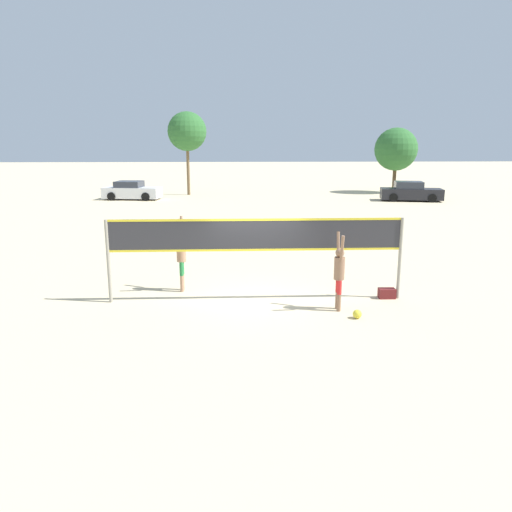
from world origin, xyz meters
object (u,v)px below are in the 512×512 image
player_spiker (339,270)px  volleyball (357,314)px  gear_bag (387,293)px  volleyball_net (256,240)px  player_blocker (181,252)px  parked_car_near (411,192)px  tree_left_cluster (187,132)px  parked_car_mid (132,191)px  tree_right_cluster (396,149)px

player_spiker → volleyball: (0.36, -0.69, -0.98)m
player_spiker → gear_bag: (1.62, 0.97, -0.96)m
volleyball_net → player_blocker: 2.48m
volleyball → parked_car_near: 27.67m
volleyball → tree_left_cluster: 32.05m
player_blocker → volleyball: size_ratio=9.78×
gear_bag → tree_left_cluster: size_ratio=0.07×
volleyball_net → volleyball: 3.42m
parked_car_mid → parked_car_near: bearing=2.9°
player_spiker → tree_right_cluster: tree_right_cluster is taller
volleyball → parked_car_mid: 29.70m
player_spiker → volleyball_net: bearing=66.3°
volleyball_net → parked_car_mid: 27.32m
gear_bag → volleyball: bearing=-127.5°
parked_car_mid → player_spiker: bearing=-60.3°
player_blocker → parked_car_near: bearing=146.7°
volleyball_net → tree_left_cluster: 29.77m
gear_bag → tree_right_cluster: 31.89m
tree_right_cluster → player_spiker: bearing=-110.1°
volleyball_net → parked_car_mid: bearing=108.3°
player_spiker → player_blocker: player_blocker is taller
volleyball_net → player_blocker: bearing=155.0°
parked_car_near → gear_bag: bearing=-99.6°
parked_car_near → parked_car_mid: size_ratio=1.05×
player_blocker → volleyball: 5.51m
gear_bag → player_blocker: bearing=170.5°
volleyball → tree_left_cluster: tree_left_cluster is taller
gear_bag → tree_left_cluster: bearing=105.7°
player_spiker → gear_bag: size_ratio=4.47×
player_blocker → gear_bag: size_ratio=4.81×
parked_car_mid → tree_left_cluster: size_ratio=0.66×
tree_left_cluster → parked_car_near: bearing=-16.8°
player_spiker → tree_right_cluster: bearing=-20.1°
gear_bag → player_spiker: bearing=-149.3°
player_blocker → volleyball: bearing=60.6°
volleyball → parked_car_mid: (-11.10, 27.55, 0.54)m
volleyball_net → tree_right_cluster: 33.13m
gear_bag → parked_car_near: parked_car_near is taller
player_spiker → player_blocker: size_ratio=0.93×
gear_bag → tree_right_cluster: bearing=72.0°
volleyball → tree_right_cluster: size_ratio=0.04×
gear_bag → parked_car_near: (9.12, 23.99, 0.52)m
volleyball → player_spiker: bearing=117.4°
parked_car_near → parked_car_mid: (-21.48, 1.91, -0.01)m
player_spiker → player_blocker: 4.78m
volleyball → parked_car_near: (10.38, 25.64, 0.55)m
parked_car_near → player_spiker: bearing=-102.0°
player_blocker → gear_bag: player_blocker is taller
parked_car_near → tree_right_cluster: bearing=95.1°
volleyball_net → player_spiker: size_ratio=3.97×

